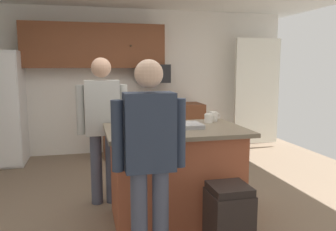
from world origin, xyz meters
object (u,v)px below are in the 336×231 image
tumbler_amber (146,124)px  serving_tray (180,126)px  glass_dark_ale (120,122)px  glass_stout_tall (122,119)px  person_host_foreground (149,151)px  person_elder_center (103,121)px  mug_ceramic_white (214,116)px  kitchen_island (175,174)px  glass_pilsner (139,121)px  glass_short_whisky (161,126)px  microwave_over_range (153,74)px  mug_blue_stoneware (209,118)px  trash_bin (228,220)px

tumbler_amber → serving_tray: (0.36, 0.06, -0.04)m
glass_dark_ale → glass_stout_tall: bearing=73.6°
person_host_foreground → person_elder_center: bearing=39.8°
person_elder_center → mug_ceramic_white: bearing=28.1°
person_host_foreground → mug_ceramic_white: 1.43m
tumbler_amber → person_host_foreground: bearing=-97.9°
kitchen_island → glass_pilsner: (-0.35, 0.10, 0.55)m
glass_short_whisky → microwave_over_range: bearing=80.1°
person_elder_center → glass_short_whisky: person_elder_center is taller
person_host_foreground → tumbler_amber: size_ratio=12.44×
glass_pilsner → serving_tray: 0.41m
microwave_over_range → glass_stout_tall: 2.61m
kitchen_island → serving_tray: 0.50m
person_elder_center → person_host_foreground: (0.28, -1.37, -0.03)m
glass_pilsner → kitchen_island: bearing=-16.6°
microwave_over_range → mug_blue_stoneware: size_ratio=4.16×
glass_dark_ale → glass_stout_tall: size_ratio=0.85×
glass_short_whisky → mug_ceramic_white: 0.97m
glass_short_whisky → serving_tray: glass_short_whisky is taller
microwave_over_range → serving_tray: microwave_over_range is taller
tumbler_amber → trash_bin: 1.16m
glass_stout_tall → person_elder_center: bearing=119.3°
tumbler_amber → mug_blue_stoneware: tumbler_amber is taller
glass_pilsner → glass_short_whisky: bearing=-71.4°
glass_short_whisky → mug_blue_stoneware: (0.66, 0.53, -0.03)m
glass_pilsner → tumbler_amber: size_ratio=1.08×
glass_dark_ale → mug_blue_stoneware: glass_dark_ale is taller
kitchen_island → glass_pilsner: 0.66m
glass_pilsner → trash_bin: size_ratio=0.23×
glass_short_whisky → tumbler_amber: size_ratio=1.26×
person_host_foreground → microwave_over_range: bearing=16.5°
person_elder_center → serving_tray: (0.73, -0.61, 0.02)m
kitchen_island → serving_tray: bearing=3.6°
person_host_foreground → mug_ceramic_white: bearing=-13.1°
tumbler_amber → glass_dark_ale: bearing=136.6°
person_elder_center → kitchen_island: bearing=0.0°
glass_pilsner → trash_bin: glass_pilsner is taller
kitchen_island → glass_short_whisky: (-0.21, -0.30, 0.56)m
mug_ceramic_white → glass_short_whisky: bearing=-140.4°
person_elder_center → glass_pilsner: (0.34, -0.51, 0.07)m
mug_ceramic_white → serving_tray: (-0.49, -0.31, -0.03)m
kitchen_island → person_host_foreground: bearing=-118.2°
glass_dark_ale → trash_bin: 1.41m
person_host_foreground → glass_pilsner: bearing=24.4°
glass_short_whisky → mug_ceramic_white: bearing=39.6°
glass_pilsner → glass_dark_ale: glass_pilsner is taller
glass_pilsner → glass_short_whisky: glass_short_whisky is taller
person_elder_center → mug_blue_stoneware: (1.13, -0.39, 0.05)m
microwave_over_range → tumbler_amber: 2.88m
microwave_over_range → glass_dark_ale: microwave_over_range is taller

